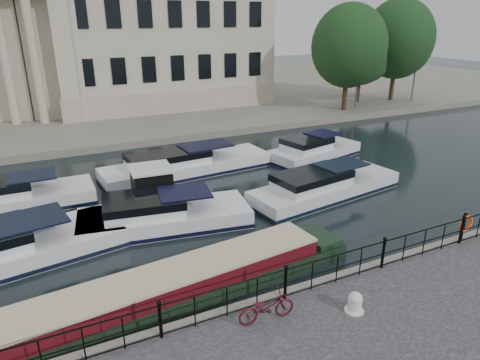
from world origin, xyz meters
name	(u,v)px	position (x,y,z in m)	size (l,w,h in m)	color
ground_plane	(252,276)	(0.00, 0.00, 0.00)	(160.00, 160.00, 0.00)	black
far_bank	(92,98)	(0.00, 39.00, 0.28)	(120.00, 42.00, 0.55)	#6B665B
railing	(286,281)	(0.00, -2.25, 1.20)	(24.14, 0.14, 1.22)	black
civic_building	(80,36)	(-1.00, 34.71, 7.04)	(53.55, 31.84, 16.85)	#ADA38C
lamp_posts	(390,61)	(26.00, 20.70, 4.80)	(8.24, 1.55, 8.07)	#59595B
bicycle	(266,307)	(-1.05, -2.90, 1.01)	(0.61, 1.74, 0.91)	#460C16
mooring_bollard	(355,302)	(1.55, -3.71, 0.86)	(0.58, 0.58, 0.66)	silver
life_ring_post	(466,224)	(8.30, -2.17, 1.28)	(0.71, 0.19, 1.16)	black
narrowboat	(164,296)	(-3.33, -0.24, 0.37)	(14.49, 3.34, 1.53)	black
harbour_hut	(152,190)	(-1.60, 7.50, 0.95)	(2.83, 2.42, 2.17)	#6B665B
cabin_cruisers	(175,194)	(-0.32, 7.87, 0.37)	(26.28, 10.50, 1.99)	white
trees	(375,47)	(24.74, 21.53, 6.07)	(14.84, 9.00, 10.15)	black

